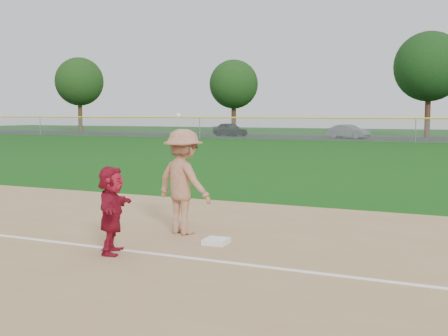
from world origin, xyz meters
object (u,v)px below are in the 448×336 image
at_px(first_base, 216,241).
at_px(base_runner, 111,210).
at_px(car_left, 230,129).
at_px(car_mid, 349,131).

relative_size(first_base, base_runner, 0.28).
height_order(car_left, car_mid, car_left).
xyz_separation_m(first_base, base_runner, (-1.33, -1.36, 0.70)).
bearing_deg(first_base, car_mid, 98.83).
bearing_deg(first_base, base_runner, -134.44).
bearing_deg(car_left, base_runner, -134.10).
height_order(first_base, car_mid, car_mid).
bearing_deg(first_base, car_left, 113.41).
bearing_deg(car_mid, first_base, -153.11).
distance_m(first_base, base_runner, 2.03).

